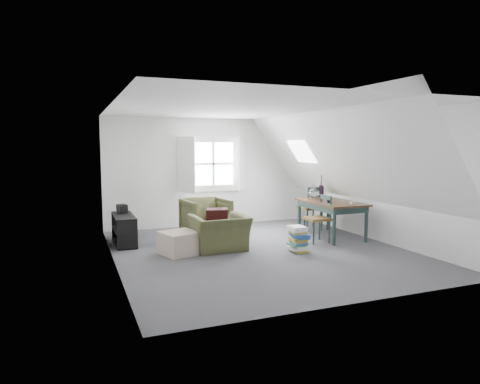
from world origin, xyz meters
name	(u,v)px	position (x,y,z in m)	size (l,w,h in m)	color
floor	(260,251)	(0.00, 0.00, 0.00)	(5.50, 5.50, 0.00)	#454549
ceiling	(261,109)	(0.00, 0.00, 2.50)	(5.50, 5.50, 0.00)	white
wall_back	(213,172)	(0.00, 2.75, 1.25)	(5.00, 5.00, 0.00)	silver
wall_front	(358,199)	(0.00, -2.75, 1.25)	(5.00, 5.00, 0.00)	silver
wall_left	(113,186)	(-2.50, 0.00, 1.25)	(5.50, 5.50, 0.00)	silver
wall_right	(376,177)	(2.50, 0.00, 1.25)	(5.50, 5.50, 0.00)	silver
slope_left	(173,152)	(-1.55, 0.00, 1.78)	(5.50, 5.50, 0.00)	white
slope_right	(336,151)	(1.55, 0.00, 1.78)	(5.50, 5.50, 0.00)	white
dormer_window	(214,164)	(0.00, 2.68, 1.45)	(1.71, 0.35, 1.30)	white
skylight	(302,152)	(1.55, 1.30, 1.75)	(0.55, 0.75, 0.04)	white
armchair_near	(220,250)	(-0.66, 0.34, 0.00)	(0.96, 0.84, 0.63)	#3F4224
armchair_far	(206,237)	(-0.56, 1.49, 0.00)	(0.86, 0.88, 0.80)	#3F4224
throw_pillow	(217,218)	(-0.66, 0.49, 0.55)	(0.39, 0.11, 0.39)	#370F13
ottoman	(180,243)	(-1.39, 0.31, 0.20)	(0.59, 0.59, 0.39)	tan
dining_table	(331,206)	(1.83, 0.55, 0.64)	(0.89, 1.48, 0.74)	#351F0E
demijohn	(314,193)	(1.68, 1.00, 0.87)	(0.22, 0.22, 0.32)	silver
vase_twigs	(321,191)	(1.93, 1.10, 0.90)	(0.09, 0.10, 0.69)	black
cup	(329,204)	(1.58, 0.25, 0.74)	(0.11, 0.11, 0.10)	black
paper_box	(353,203)	(2.03, 0.10, 0.76)	(0.11, 0.07, 0.04)	white
dining_chair_far	(311,207)	(1.86, 1.37, 0.51)	(0.46, 0.46, 0.98)	brown
dining_chair_near	(319,218)	(1.35, 0.25, 0.48)	(0.43, 0.43, 0.92)	brown
media_shelf	(124,231)	(-2.20, 1.43, 0.25)	(0.36, 1.09, 0.56)	black
electronics_box	(122,209)	(-2.20, 1.72, 0.64)	(0.17, 0.23, 0.18)	black
magazine_stack	(298,239)	(0.60, -0.28, 0.23)	(0.34, 0.40, 0.45)	#B29933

